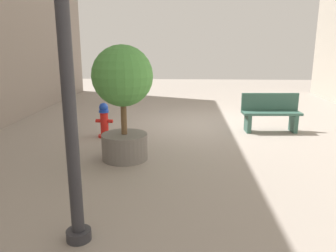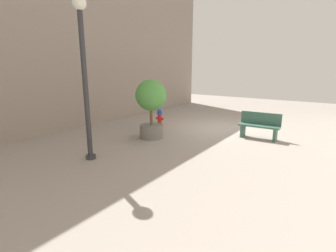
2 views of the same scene
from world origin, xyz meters
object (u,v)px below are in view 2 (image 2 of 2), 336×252
Objects in this scene: planter_tree at (151,103)px; street_lamp at (84,64)px; bench_near at (259,125)px; fire_hydrant at (160,118)px.

street_lamp is (0.04, 2.72, 1.34)m from planter_tree.
bench_near is at bearing -145.58° from planter_tree.
street_lamp is (-0.71, 4.22, 2.24)m from fire_hydrant.
fire_hydrant is 4.10m from bench_near.
bench_near is at bearing -169.61° from fire_hydrant.
street_lamp is at bearing 89.14° from planter_tree.
planter_tree is (3.28, 2.25, 0.82)m from bench_near.
bench_near is at bearing -123.78° from street_lamp.
planter_tree is at bearing -90.86° from street_lamp.
bench_near is (-4.03, -0.74, 0.08)m from fire_hydrant.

